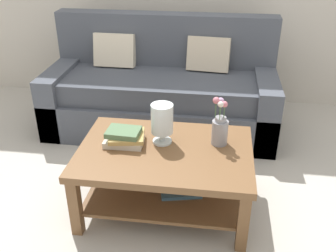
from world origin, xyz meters
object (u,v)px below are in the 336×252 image
Objects in this scene: couch at (162,92)px; flower_pitcher at (220,128)px; coffee_table at (165,165)px; book_stack_main at (125,137)px; glass_hurricane_vase at (162,120)px.

flower_pitcher is (0.57, -1.11, 0.23)m from couch.
book_stack_main is at bearing 173.04° from coffee_table.
flower_pitcher reaches higher than book_stack_main.
book_stack_main is 1.00× the size of glass_hurricane_vase.
book_stack_main is at bearing -171.54° from flower_pitcher.
couch is 7.55× the size of glass_hurricane_vase.
book_stack_main reaches higher than coffee_table.
coffee_table is 0.32m from glass_hurricane_vase.
book_stack_main is 0.28m from glass_hurricane_vase.
book_stack_main is at bearing -93.46° from couch.
couch reaches higher than flower_pitcher.
book_stack_main is 0.66m from flower_pitcher.
coffee_table is 0.34m from book_stack_main.
couch is 1.83× the size of coffee_table.
coffee_table is 0.46m from flower_pitcher.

